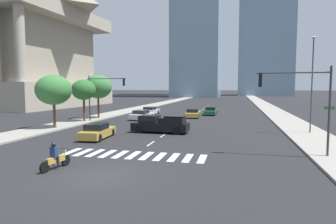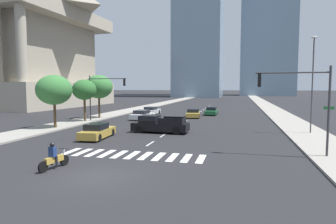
% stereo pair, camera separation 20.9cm
% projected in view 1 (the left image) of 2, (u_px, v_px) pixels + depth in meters
% --- Properties ---
extents(ground_plane, '(800.00, 800.00, 0.00)m').
position_uv_depth(ground_plane, '(101.00, 176.00, 14.72)').
color(ground_plane, '#232326').
extents(sidewalk_east, '(4.00, 260.00, 0.15)m').
position_uv_depth(sidewalk_east, '(284.00, 119.00, 40.89)').
color(sidewalk_east, gray).
rests_on(sidewalk_east, ground).
extents(sidewalk_west, '(4.00, 260.00, 0.15)m').
position_uv_depth(sidewalk_west, '(110.00, 115.00, 46.76)').
color(sidewalk_west, gray).
rests_on(sidewalk_west, ground).
extents(crosswalk_near, '(9.45, 2.29, 0.01)m').
position_uv_depth(crosswalk_near, '(133.00, 155.00, 19.25)').
color(crosswalk_near, silver).
rests_on(crosswalk_near, ground).
extents(lane_divider_center, '(0.14, 50.00, 0.01)m').
position_uv_depth(lane_divider_center, '(194.00, 115.00, 46.43)').
color(lane_divider_center, silver).
rests_on(lane_divider_center, ground).
extents(motorcycle_lead, '(0.71, 2.16, 1.49)m').
position_uv_depth(motorcycle_lead, '(55.00, 159.00, 15.91)').
color(motorcycle_lead, black).
rests_on(motorcycle_lead, ground).
extents(pickup_truck, '(5.55, 2.16, 1.67)m').
position_uv_depth(pickup_truck, '(158.00, 124.00, 28.71)').
color(pickup_truck, black).
rests_on(pickup_truck, ground).
extents(sedan_silver_0, '(2.16, 4.50, 1.27)m').
position_uv_depth(sedan_silver_0, '(150.00, 111.00, 47.48)').
color(sedan_silver_0, '#B7BABF').
rests_on(sedan_silver_0, ground).
extents(sedan_gold_1, '(2.03, 4.64, 1.31)m').
position_uv_depth(sedan_gold_1, '(97.00, 131.00, 25.46)').
color(sedan_gold_1, '#B28E38').
rests_on(sedan_gold_1, ground).
extents(sedan_green_2, '(1.81, 4.69, 1.22)m').
position_uv_depth(sedan_green_2, '(211.00, 111.00, 47.30)').
color(sedan_green_2, '#1E6038').
rests_on(sedan_green_2, ground).
extents(sedan_gold_3, '(2.34, 4.78, 1.23)m').
position_uv_depth(sedan_gold_3, '(192.00, 113.00, 43.21)').
color(sedan_gold_3, '#B28E38').
rests_on(sedan_gold_3, ground).
extents(sedan_white_4, '(2.23, 4.87, 1.28)m').
position_uv_depth(sedan_white_4, '(142.00, 115.00, 40.58)').
color(sedan_white_4, silver).
rests_on(sedan_white_4, ground).
extents(traffic_signal_near, '(4.69, 0.28, 5.58)m').
position_uv_depth(traffic_signal_near, '(301.00, 94.00, 18.50)').
color(traffic_signal_near, '#333335').
rests_on(traffic_signal_near, sidewalk_east).
extents(traffic_signal_far, '(5.25, 0.28, 5.73)m').
position_uv_depth(traffic_signal_far, '(103.00, 89.00, 37.12)').
color(traffic_signal_far, '#333335').
rests_on(traffic_signal_far, sidewalk_west).
extents(street_lamp_east, '(0.50, 0.24, 8.93)m').
position_uv_depth(street_lamp_east, '(312.00, 78.00, 27.36)').
color(street_lamp_east, '#3F3F42').
rests_on(street_lamp_east, sidewalk_east).
extents(street_tree_nearest, '(3.71, 3.71, 5.56)m').
position_uv_depth(street_tree_nearest, '(54.00, 90.00, 30.89)').
color(street_tree_nearest, '#4C3823').
rests_on(street_tree_nearest, sidewalk_west).
extents(street_tree_second, '(3.00, 3.00, 5.22)m').
position_uv_depth(street_tree_second, '(84.00, 90.00, 36.95)').
color(street_tree_second, '#4C3823').
rests_on(street_tree_second, sidewalk_west).
extents(street_tree_third, '(3.81, 3.81, 5.95)m').
position_uv_depth(street_tree_third, '(98.00, 87.00, 40.78)').
color(street_tree_third, '#4C3823').
rests_on(street_tree_third, sidewalk_west).
extents(war_memorial, '(33.75, 33.75, 36.68)m').
position_uv_depth(war_memorial, '(17.00, 24.00, 68.48)').
color(war_memorial, '#A89E89').
rests_on(war_memorial, ground).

